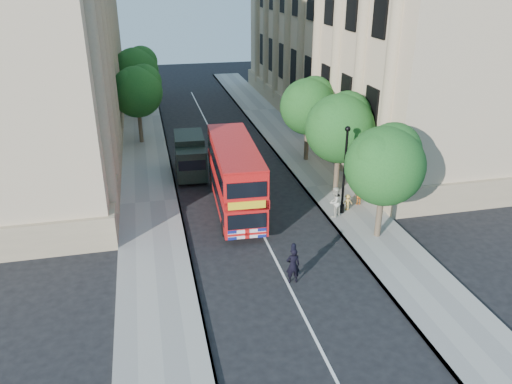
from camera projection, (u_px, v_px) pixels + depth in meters
ground at (287, 283)px, 22.49m from camera, size 120.00×120.00×0.00m
pavement_right at (329, 186)px, 32.56m from camera, size 3.50×80.00×0.12m
pavement_left at (150, 202)px, 30.20m from camera, size 3.50×80.00×0.12m
building_right at (366, 21)px, 43.08m from camera, size 12.00×38.00×18.00m
building_left at (24, 28)px, 37.42m from camera, size 12.00×38.00×18.00m
tree_right_near at (386, 162)px, 24.68m from camera, size 4.00×4.00×6.08m
tree_right_mid at (340, 125)px, 29.95m from camera, size 4.20×4.20×6.37m
tree_right_far at (309, 103)px, 35.35m from camera, size 4.00×4.00×6.15m
tree_left_far at (137, 89)px, 39.12m from camera, size 4.00×4.00×6.30m
tree_left_back at (136, 68)px, 46.14m from camera, size 4.20×4.20×6.65m
lamp_post at (344, 174)px, 27.85m from camera, size 0.32×0.32×5.16m
double_decker_bus at (235, 175)px, 28.52m from camera, size 2.70×8.68×3.96m
box_van at (190, 157)px, 33.92m from camera, size 2.15×4.82×2.71m
police_constable at (293, 265)px, 22.21m from camera, size 0.65×0.45×1.73m
woman_pedestrian at (335, 202)px, 28.03m from camera, size 1.08×1.02×1.76m
child_a at (359, 196)px, 29.57m from camera, size 0.67×0.39×1.08m
child_b at (347, 202)px, 28.94m from camera, size 0.64×0.38×0.97m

